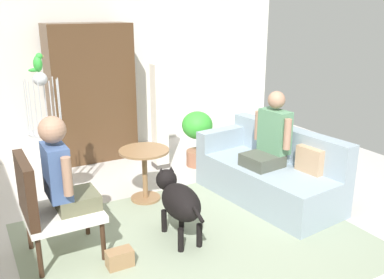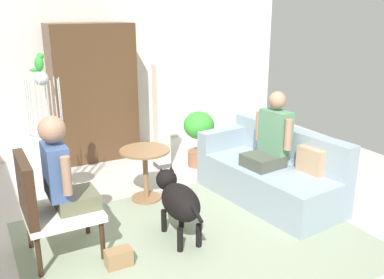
{
  "view_description": "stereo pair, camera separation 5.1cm",
  "coord_description": "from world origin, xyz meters",
  "px_view_note": "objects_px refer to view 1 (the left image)",
  "views": [
    {
      "loc": [
        -1.85,
        -3.28,
        2.15
      ],
      "look_at": [
        0.05,
        0.17,
        0.92
      ],
      "focal_mm": 39.55,
      "sensor_mm": 36.0,
      "label": 1
    },
    {
      "loc": [
        -1.8,
        -3.31,
        2.15
      ],
      "look_at": [
        0.05,
        0.17,
        0.92
      ],
      "focal_mm": 39.55,
      "sensor_mm": 36.0,
      "label": 2
    }
  ],
  "objects_px": {
    "couch": "(269,173)",
    "round_end_table": "(145,167)",
    "person_on_armchair": "(62,172)",
    "person_on_couch": "(271,137)",
    "bird_cage_stand": "(48,147)",
    "column_lamp": "(160,118)",
    "armchair": "(45,203)",
    "armoire_cabinet": "(91,93)",
    "dog": "(179,200)",
    "parrot": "(38,63)",
    "potted_plant": "(197,133)",
    "handbag": "(120,258)"
  },
  "relations": [
    {
      "from": "couch",
      "to": "round_end_table",
      "type": "bearing_deg",
      "value": 153.78
    },
    {
      "from": "person_on_armchair",
      "to": "person_on_couch",
      "type": "bearing_deg",
      "value": 1.12
    },
    {
      "from": "couch",
      "to": "round_end_table",
      "type": "distance_m",
      "value": 1.45
    },
    {
      "from": "bird_cage_stand",
      "to": "column_lamp",
      "type": "distance_m",
      "value": 1.68
    },
    {
      "from": "armchair",
      "to": "round_end_table",
      "type": "relative_size",
      "value": 1.57
    },
    {
      "from": "column_lamp",
      "to": "round_end_table",
      "type": "bearing_deg",
      "value": -124.31
    },
    {
      "from": "round_end_table",
      "to": "armoire_cabinet",
      "type": "distance_m",
      "value": 1.83
    },
    {
      "from": "column_lamp",
      "to": "dog",
      "type": "bearing_deg",
      "value": -109.48
    },
    {
      "from": "round_end_table",
      "to": "bird_cage_stand",
      "type": "bearing_deg",
      "value": 160.92
    },
    {
      "from": "parrot",
      "to": "potted_plant",
      "type": "xyz_separation_m",
      "value": [
        2.07,
        0.35,
        -1.13
      ]
    },
    {
      "from": "dog",
      "to": "potted_plant",
      "type": "bearing_deg",
      "value": 55.35
    },
    {
      "from": "parrot",
      "to": "potted_plant",
      "type": "bearing_deg",
      "value": 9.49
    },
    {
      "from": "couch",
      "to": "potted_plant",
      "type": "distance_m",
      "value": 1.35
    },
    {
      "from": "bird_cage_stand",
      "to": "parrot",
      "type": "relative_size",
      "value": 7.9
    },
    {
      "from": "dog",
      "to": "parrot",
      "type": "xyz_separation_m",
      "value": [
        -0.95,
        1.28,
        1.22
      ]
    },
    {
      "from": "bird_cage_stand",
      "to": "armoire_cabinet",
      "type": "relative_size",
      "value": 0.78
    },
    {
      "from": "round_end_table",
      "to": "bird_cage_stand",
      "type": "distance_m",
      "value": 1.08
    },
    {
      "from": "person_on_couch",
      "to": "parrot",
      "type": "bearing_deg",
      "value": 155.74
    },
    {
      "from": "couch",
      "to": "handbag",
      "type": "relative_size",
      "value": 7.93
    },
    {
      "from": "couch",
      "to": "bird_cage_stand",
      "type": "xyz_separation_m",
      "value": [
        -2.28,
        0.98,
        0.41
      ]
    },
    {
      "from": "armchair",
      "to": "bird_cage_stand",
      "type": "bearing_deg",
      "value": 77.47
    },
    {
      "from": "person_on_couch",
      "to": "round_end_table",
      "type": "distance_m",
      "value": 1.47
    },
    {
      "from": "handbag",
      "to": "couch",
      "type": "bearing_deg",
      "value": 13.95
    },
    {
      "from": "person_on_couch",
      "to": "round_end_table",
      "type": "height_order",
      "value": "person_on_couch"
    },
    {
      "from": "dog",
      "to": "armoire_cabinet",
      "type": "bearing_deg",
      "value": 90.95
    },
    {
      "from": "couch",
      "to": "person_on_couch",
      "type": "xyz_separation_m",
      "value": [
        -0.04,
        -0.04,
        0.46
      ]
    },
    {
      "from": "person_on_armchair",
      "to": "round_end_table",
      "type": "xyz_separation_m",
      "value": [
        1.06,
        0.72,
        -0.39
      ]
    },
    {
      "from": "bird_cage_stand",
      "to": "armoire_cabinet",
      "type": "height_order",
      "value": "armoire_cabinet"
    },
    {
      "from": "parrot",
      "to": "armoire_cabinet",
      "type": "bearing_deg",
      "value": 57.02
    },
    {
      "from": "column_lamp",
      "to": "couch",
      "type": "bearing_deg",
      "value": -65.57
    },
    {
      "from": "parrot",
      "to": "column_lamp",
      "type": "bearing_deg",
      "value": 18.89
    },
    {
      "from": "person_on_couch",
      "to": "bird_cage_stand",
      "type": "height_order",
      "value": "bird_cage_stand"
    },
    {
      "from": "person_on_armchair",
      "to": "potted_plant",
      "type": "distance_m",
      "value": 2.58
    },
    {
      "from": "person_on_couch",
      "to": "dog",
      "type": "bearing_deg",
      "value": -168.54
    },
    {
      "from": "armchair",
      "to": "bird_cage_stand",
      "type": "relative_size",
      "value": 0.64
    },
    {
      "from": "round_end_table",
      "to": "column_lamp",
      "type": "height_order",
      "value": "column_lamp"
    },
    {
      "from": "person_on_armchair",
      "to": "potted_plant",
      "type": "height_order",
      "value": "person_on_armchair"
    },
    {
      "from": "round_end_table",
      "to": "column_lamp",
      "type": "distance_m",
      "value": 1.12
    },
    {
      "from": "armchair",
      "to": "potted_plant",
      "type": "height_order",
      "value": "armchair"
    },
    {
      "from": "potted_plant",
      "to": "parrot",
      "type": "bearing_deg",
      "value": -170.51
    },
    {
      "from": "person_on_armchair",
      "to": "dog",
      "type": "distance_m",
      "value": 1.11
    },
    {
      "from": "round_end_table",
      "to": "parrot",
      "type": "distance_m",
      "value": 1.6
    },
    {
      "from": "armchair",
      "to": "dog",
      "type": "height_order",
      "value": "armchair"
    },
    {
      "from": "person_on_armchair",
      "to": "potted_plant",
      "type": "bearing_deg",
      "value": 33.34
    },
    {
      "from": "dog",
      "to": "column_lamp",
      "type": "relative_size",
      "value": 0.64
    },
    {
      "from": "parrot",
      "to": "person_on_armchair",
      "type": "bearing_deg",
      "value": -93.54
    },
    {
      "from": "couch",
      "to": "dog",
      "type": "bearing_deg",
      "value": -167.37
    },
    {
      "from": "bird_cage_stand",
      "to": "parrot",
      "type": "xyz_separation_m",
      "value": [
        -0.01,
        -0.0,
        0.9
      ]
    },
    {
      "from": "armchair",
      "to": "dog",
      "type": "distance_m",
      "value": 1.21
    },
    {
      "from": "armoire_cabinet",
      "to": "person_on_couch",
      "type": "bearing_deg",
      "value": -60.79
    }
  ]
}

